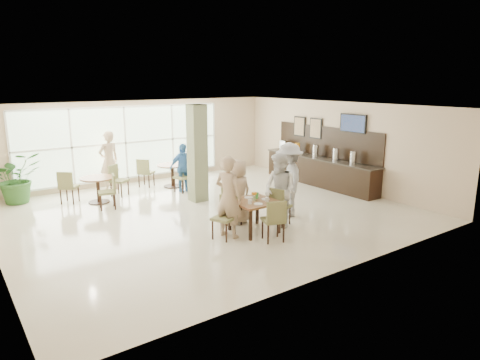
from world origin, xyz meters
TOP-DOWN VIEW (x-y plane):
  - ground at (0.00, 0.00)m, footprint 10.00×10.00m
  - room_shell at (0.00, 0.00)m, footprint 10.00×10.00m
  - window_bank at (-0.50, 4.46)m, footprint 7.00×0.04m
  - column at (0.40, 1.20)m, footprint 0.45×0.45m
  - main_table at (0.12, -1.88)m, footprint 0.97×0.97m
  - round_table_left at (-2.06, 2.67)m, footprint 0.99×0.99m
  - round_table_right at (0.55, 3.16)m, footprint 1.00×1.00m
  - chairs_main_table at (0.09, -1.84)m, footprint 2.21×2.06m
  - chairs_table_left at (-2.03, 2.69)m, footprint 2.08×1.81m
  - chairs_table_right at (0.57, 3.18)m, footprint 2.13×1.92m
  - tabletop_clutter at (0.17, -1.90)m, footprint 0.66×0.76m
  - buffet_counter at (4.70, 0.51)m, footprint 0.64×4.70m
  - wall_tv at (4.94, -0.60)m, footprint 0.06×1.00m
  - framed_art_a at (4.95, 1.00)m, footprint 0.05×0.55m
  - framed_art_b at (4.95, 1.80)m, footprint 0.05×0.55m
  - potted_plant at (-3.94, 4.02)m, footprint 1.55×1.55m
  - teen_left at (-0.54, -1.80)m, footprint 0.65×0.79m
  - teen_far at (0.18, -1.14)m, footprint 0.82×0.50m
  - teen_right at (0.85, -1.92)m, footprint 0.73×0.91m
  - teen_standing at (1.59, -1.42)m, footprint 1.23×1.43m
  - adult_a at (0.54, 2.39)m, footprint 0.91×0.53m
  - adult_b at (1.51, 3.22)m, footprint 1.25×1.81m
  - adult_standing at (-1.28, 3.92)m, footprint 0.78×0.60m

SIDE VIEW (x-z plane):
  - ground at x=0.00m, z-range 0.00..0.00m
  - chairs_main_table at x=0.09m, z-range 0.00..0.95m
  - chairs_table_left at x=-2.03m, z-range 0.00..0.95m
  - chairs_table_right at x=0.57m, z-range 0.00..0.95m
  - round_table_left at x=-2.06m, z-range 0.17..0.92m
  - round_table_right at x=0.55m, z-range 0.18..0.93m
  - buffet_counter at x=4.70m, z-range -0.42..1.53m
  - main_table at x=0.12m, z-range 0.28..1.03m
  - potted_plant at x=-3.94m, z-range 0.00..1.47m
  - adult_a at x=0.54m, z-range 0.00..1.54m
  - teen_far at x=0.18m, z-range 0.00..1.60m
  - tabletop_clutter at x=0.17m, z-range 0.71..0.91m
  - teen_right at x=0.85m, z-range 0.00..1.78m
  - adult_b at x=1.51m, z-range 0.00..1.80m
  - teen_left at x=-0.54m, z-range 0.00..1.86m
  - adult_standing at x=-1.28m, z-range 0.00..1.91m
  - teen_standing at x=1.59m, z-range 0.00..1.92m
  - window_bank at x=-0.50m, z-range -2.10..4.90m
  - column at x=0.40m, z-range 0.00..2.80m
  - room_shell at x=0.00m, z-range -3.30..6.70m
  - framed_art_a at x=4.95m, z-range 1.50..2.20m
  - framed_art_b at x=4.95m, z-range 1.50..2.20m
  - wall_tv at x=4.94m, z-range 1.86..2.44m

